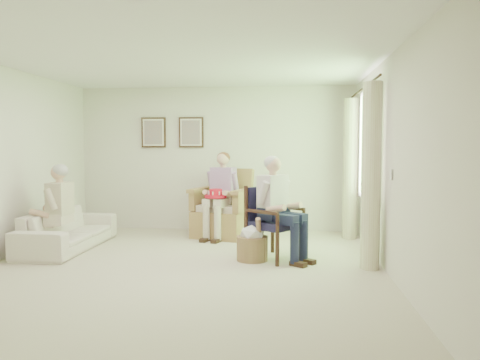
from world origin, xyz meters
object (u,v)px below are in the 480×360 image
Objects in this scene: person_sofa at (56,205)px; wood_armchair at (275,219)px; wicker_armchair at (223,215)px; red_hat at (216,194)px; person_dark at (275,201)px; hatbox at (252,243)px; sofa at (68,229)px; person_wicker at (222,188)px.

wood_armchair is at bearing 90.64° from person_sofa.
wood_armchair is (0.92, -1.46, 0.17)m from wicker_armchair.
red_hat is (-0.07, -0.34, 0.38)m from wicker_armchair.
person_dark is 3.09m from person_sofa.
hatbox is at bearing 134.90° from person_dark.
wicker_armchair is 2.48m from sofa.
person_dark is (3.09, -0.42, 0.52)m from sofa.
wood_armchair is 0.78× the size of person_sofa.
red_hat is at bearing -94.71° from person_wicker.
wood_armchair is 1.63m from person_wicker.
person_wicker is (2.17, 1.05, 0.54)m from sofa.
person_sofa is (-2.17, -1.41, -0.13)m from person_wicker.
person_sofa is (-3.09, 0.07, -0.10)m from person_dark.
person_wicker is at bearing 121.90° from person_sofa.
sofa is at bearing -137.39° from person_wicker.
person_wicker reaches higher than person_dark.
wicker_armchair is 0.58× the size of sofa.
person_wicker is 2.59m from person_sofa.
red_hat reaches higher than hatbox.
wicker_armchair is 1.18× the size of wood_armchair.
hatbox is at bearing -99.42° from sofa.
wood_armchair is 3.09m from person_sofa.
wood_armchair is at bearing -94.83° from sofa.
sofa is (-3.09, 0.26, -0.25)m from wood_armchair.
wicker_armchair is 1.74m from wood_armchair.
person_wicker reaches higher than person_sofa.
wood_armchair reaches higher than sofa.
person_wicker is (0.00, -0.15, 0.47)m from wicker_armchair.
red_hat is (-1.00, 1.12, 0.21)m from wood_armchair.
wicker_armchair reaches higher than hatbox.
person_dark reaches higher than red_hat.
red_hat is (2.09, 1.22, 0.04)m from person_sofa.
wood_armchair is 0.46m from hatbox.
sofa is 0.54m from person_sofa.
wood_armchair is 1.52m from red_hat.
wood_armchair is at bearing 36.79° from person_dark.
wood_armchair is at bearing -41.12° from wicker_armchair.
wicker_armchair is 3.20× the size of red_hat.
wicker_armchair is 1.92m from person_dark.
sofa is 2.31m from red_hat.
sofa is 5.48× the size of red_hat.
red_hat is at bearing -67.60° from sofa.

